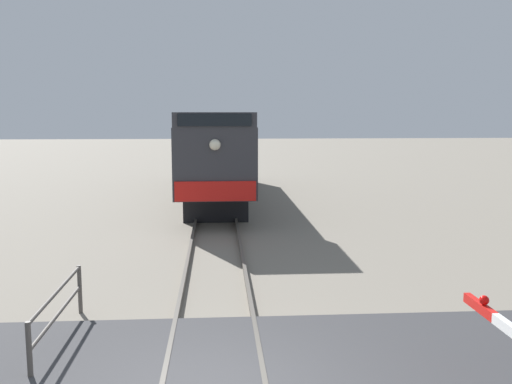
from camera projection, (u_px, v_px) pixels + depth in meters
locomotive at (216, 154)px, 25.40m from camera, size 2.74×15.75×3.90m
guard_railing at (58, 308)px, 9.48m from camera, size 0.08×3.06×0.95m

